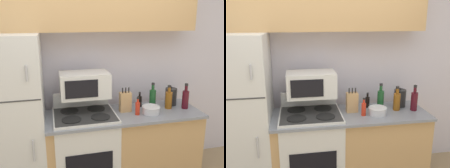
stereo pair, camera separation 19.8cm
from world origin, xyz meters
The scene contains 14 objects.
wall_back centered at (0.00, 0.73, 1.27)m, with size 8.00×0.05×2.55m.
lower_cabinets centered at (0.32, 0.29, 0.45)m, with size 1.74×0.62×0.89m.
refrigerator centered at (-0.87, 0.35, 0.89)m, with size 0.63×0.72×1.78m.
upper_cabinets centered at (0.00, 0.54, 2.11)m, with size 2.37×0.32×0.66m.
stove centered at (-0.14, 0.28, 0.47)m, with size 0.67×0.60×1.08m.
microwave centered at (-0.11, 0.39, 1.22)m, with size 0.53×0.35×0.27m.
knife_block centered at (0.34, 0.32, 1.00)m, with size 0.13×0.08×0.28m.
bowl centered at (0.60, 0.19, 0.93)m, with size 0.20×0.20×0.09m.
bottle_soy_sauce centered at (0.55, 0.43, 0.96)m, with size 0.05×0.05×0.18m.
bottle_hot_sauce centered at (0.44, 0.19, 0.97)m, with size 0.05×0.05×0.20m.
bottle_whiskey centered at (0.86, 0.29, 1.00)m, with size 0.08×0.08×0.28m.
bottle_wine_green centered at (0.69, 0.37, 1.01)m, with size 0.08×0.08×0.30m.
bottle_wine_red centered at (1.05, 0.24, 1.01)m, with size 0.08×0.08×0.30m.
kettle centered at (0.94, 0.40, 0.99)m, with size 0.14×0.14×0.23m.
Camera 2 is at (-0.27, -2.27, 1.94)m, focal length 40.00 mm.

